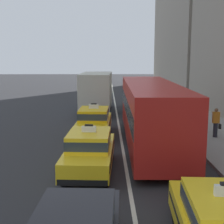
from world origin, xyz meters
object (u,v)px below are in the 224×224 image
taxi_left_third (94,122)px  pedestrian_mid_block (216,123)px  taxi_left_second (90,150)px  sedan_right_third (138,104)px  bus_right_second (151,111)px  box_truck_left_fourth (97,91)px

taxi_left_third → pedestrian_mid_block: 6.82m
taxi_left_second → pedestrian_mid_block: taxi_left_second is taller
sedan_right_third → bus_right_second: bearing=-91.3°
pedestrian_mid_block → sedan_right_third: bearing=113.9°
taxi_left_third → bus_right_second: size_ratio=0.41×
taxi_left_second → sedan_right_third: (3.16, 12.91, -0.03)m
sedan_right_third → pedestrian_mid_block: 8.79m
bus_right_second → pedestrian_mid_block: bearing=15.0°
taxi_left_second → bus_right_second: bearing=52.6°
sedan_right_third → taxi_left_third: bearing=-113.9°
taxi_left_second → sedan_right_third: taxi_left_second is taller
bus_right_second → sedan_right_third: bus_right_second is taller
box_truck_left_fourth → bus_right_second: box_truck_left_fourth is taller
box_truck_left_fourth → sedan_right_third: size_ratio=1.64×
taxi_left_third → sedan_right_third: bearing=66.1°
bus_right_second → pedestrian_mid_block: 3.99m
taxi_left_third → pedestrian_mid_block: (6.77, -0.81, 0.08)m
taxi_left_second → sedan_right_third: size_ratio=1.08×
taxi_left_second → box_truck_left_fourth: box_truck_left_fourth is taller
box_truck_left_fourth → pedestrian_mid_block: (6.84, -8.89, -0.82)m
sedan_right_third → pedestrian_mid_block: size_ratio=2.65×
taxi_left_second → pedestrian_mid_block: (6.72, 4.87, 0.08)m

